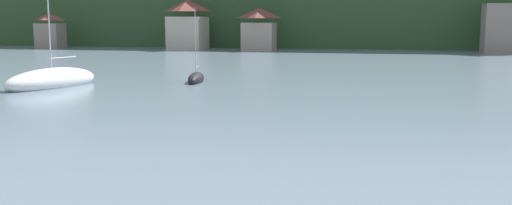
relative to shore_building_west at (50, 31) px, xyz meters
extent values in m
cube|color=#2D4C28|center=(48.53, 34.01, 5.64)|extent=(352.00, 55.39, 17.03)
ellipsoid|color=#264223|center=(61.50, 47.86, 3.09)|extent=(246.40, 38.77, 31.89)
cube|color=gray|center=(0.00, 0.00, -0.75)|extent=(4.22, 3.37, 4.24)
pyramid|color=brown|center=(0.00, 0.00, 2.46)|extent=(4.43, 3.54, 1.18)
cube|color=#BCB29E|center=(24.26, 1.32, -0.20)|extent=(5.63, 6.00, 5.35)
pyramid|color=brown|center=(24.26, 1.32, 4.30)|extent=(5.91, 6.30, 1.97)
cube|color=gray|center=(36.40, 0.68, -0.67)|extent=(4.97, 4.73, 4.40)
pyramid|color=brown|center=(36.40, 0.68, 3.07)|extent=(5.22, 4.97, 1.66)
cube|color=gray|center=(72.79, 0.38, 0.76)|extent=(5.33, 4.13, 7.26)
ellipsoid|color=white|center=(30.30, -49.80, -2.43)|extent=(4.95, 8.74, 1.97)
cylinder|color=#B7B7BC|center=(30.30, -49.80, 2.97)|extent=(0.10, 0.10, 9.71)
cylinder|color=#ADADB2|center=(30.67, -48.59, -0.72)|extent=(0.83, 2.44, 0.09)
ellipsoid|color=black|center=(40.10, -44.61, -2.63)|extent=(1.70, 4.27, 1.10)
cylinder|color=#B7B7BC|center=(40.10, -44.61, 0.41)|extent=(0.05, 0.05, 5.47)
cylinder|color=#ADADB2|center=(39.99, -43.81, -1.67)|extent=(0.27, 1.60, 0.04)
camera|label=1|loc=(54.07, -88.69, 2.36)|focal=39.73mm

